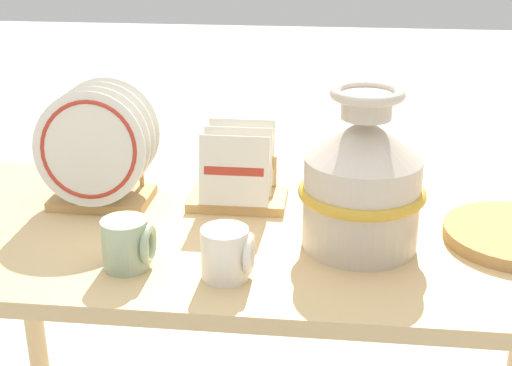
{
  "coord_description": "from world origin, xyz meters",
  "views": [
    {
      "loc": [
        0.16,
        -1.4,
        1.36
      ],
      "look_at": [
        0.0,
        0.0,
        0.81
      ],
      "focal_mm": 50.0,
      "sensor_mm": 36.0,
      "label": 1
    }
  ],
  "objects_px": {
    "ceramic_vase": "(362,180)",
    "mug_sage_glaze": "(128,244)",
    "dish_rack_round_plates": "(98,156)",
    "dish_rack_square_plates": "(238,183)",
    "mug_cream_glaze": "(228,254)"
  },
  "relations": [
    {
      "from": "dish_rack_round_plates",
      "to": "mug_sage_glaze",
      "type": "bearing_deg",
      "value": -63.01
    },
    {
      "from": "mug_sage_glaze",
      "to": "mug_cream_glaze",
      "type": "height_order",
      "value": "same"
    },
    {
      "from": "ceramic_vase",
      "to": "mug_cream_glaze",
      "type": "relative_size",
      "value": 3.33
    },
    {
      "from": "dish_rack_square_plates",
      "to": "mug_cream_glaze",
      "type": "height_order",
      "value": "dish_rack_square_plates"
    },
    {
      "from": "ceramic_vase",
      "to": "mug_sage_glaze",
      "type": "distance_m",
      "value": 0.48
    },
    {
      "from": "ceramic_vase",
      "to": "dish_rack_square_plates",
      "type": "bearing_deg",
      "value": 145.11
    },
    {
      "from": "dish_rack_square_plates",
      "to": "mug_sage_glaze",
      "type": "relative_size",
      "value": 2.27
    },
    {
      "from": "dish_rack_square_plates",
      "to": "mug_sage_glaze",
      "type": "height_order",
      "value": "dish_rack_square_plates"
    },
    {
      "from": "mug_sage_glaze",
      "to": "mug_cream_glaze",
      "type": "relative_size",
      "value": 1.0
    },
    {
      "from": "dish_rack_square_plates",
      "to": "mug_sage_glaze",
      "type": "distance_m",
      "value": 0.38
    },
    {
      "from": "ceramic_vase",
      "to": "mug_sage_glaze",
      "type": "xyz_separation_m",
      "value": [
        -0.45,
        -0.15,
        -0.09
      ]
    },
    {
      "from": "dish_rack_round_plates",
      "to": "mug_sage_glaze",
      "type": "distance_m",
      "value": 0.34
    },
    {
      "from": "dish_rack_round_plates",
      "to": "mug_sage_glaze",
      "type": "relative_size",
      "value": 2.81
    },
    {
      "from": "mug_sage_glaze",
      "to": "dish_rack_round_plates",
      "type": "bearing_deg",
      "value": 116.99
    },
    {
      "from": "mug_cream_glaze",
      "to": "mug_sage_glaze",
      "type": "bearing_deg",
      "value": 174.7
    }
  ]
}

